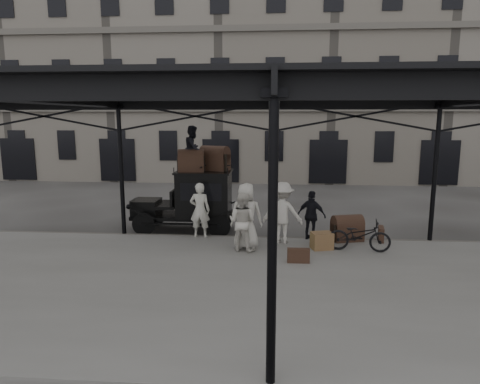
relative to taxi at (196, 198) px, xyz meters
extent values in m
plane|color=#383533|center=(2.74, -3.04, -1.20)|extent=(120.00, 120.00, 0.00)
cube|color=slate|center=(2.74, -5.04, -1.13)|extent=(28.00, 8.00, 0.15)
cylinder|color=black|center=(2.74, -1.04, 0.95)|extent=(0.14, 0.14, 4.30)
cylinder|color=black|center=(2.74, -8.84, 0.95)|extent=(0.14, 0.14, 4.30)
cube|color=black|center=(2.74, -1.04, 3.28)|extent=(22.00, 0.10, 0.45)
cube|color=black|center=(2.74, -8.84, 3.28)|extent=(22.00, 0.10, 0.45)
cube|color=black|center=(2.74, -4.74, 3.45)|extent=(22.50, 9.00, 0.08)
cube|color=silver|center=(2.74, -4.74, 3.52)|extent=(18.00, 7.00, 0.04)
cube|color=slate|center=(2.74, 14.96, 5.80)|extent=(64.00, 8.00, 14.00)
cylinder|color=black|center=(-1.68, -0.72, -0.80)|extent=(0.80, 0.10, 0.80)
cylinder|color=black|center=(-1.68, 0.72, -0.80)|extent=(0.80, 0.10, 0.80)
cylinder|color=black|center=(0.92, -0.72, -0.80)|extent=(0.80, 0.10, 0.80)
cylinder|color=black|center=(0.92, 0.72, -0.80)|extent=(0.80, 0.10, 0.80)
cube|color=black|center=(-0.43, 0.00, -0.65)|extent=(3.60, 1.25, 0.12)
cube|color=black|center=(-1.78, 0.00, -0.35)|extent=(0.90, 1.00, 0.55)
cube|color=black|center=(-2.25, 0.00, -0.35)|extent=(0.06, 0.70, 0.55)
cube|color=black|center=(-0.98, 0.00, -0.25)|extent=(0.70, 1.30, 0.10)
cube|color=black|center=(0.32, 0.00, 0.15)|extent=(1.80, 1.45, 1.55)
cube|color=black|center=(0.32, -0.73, 0.35)|extent=(1.40, 0.02, 0.60)
cube|color=black|center=(0.32, 0.00, 0.95)|extent=(1.90, 1.55, 0.06)
imported|color=beige|center=(0.37, -1.24, -0.15)|extent=(0.67, 0.45, 1.80)
imported|color=beige|center=(1.84, -2.53, -0.19)|extent=(1.02, 0.92, 1.72)
imported|color=beige|center=(1.94, -2.29, -0.07)|extent=(0.98, 0.66, 1.97)
imported|color=black|center=(3.97, -1.24, -0.26)|extent=(1.00, 0.74, 1.58)
imported|color=beige|center=(3.03, -1.68, -0.09)|extent=(1.35, 0.93, 1.92)
imported|color=black|center=(5.26, -2.33, -0.58)|extent=(1.85, 0.84, 0.94)
imported|color=black|center=(-0.03, -0.10, 1.76)|extent=(0.69, 0.83, 1.56)
cube|color=brown|center=(4.20, -2.22, -0.80)|extent=(0.70, 0.59, 0.50)
cube|color=#40281D|center=(6.16, -1.24, -0.83)|extent=(0.25, 0.62, 0.45)
cube|color=#40281D|center=(3.44, -3.51, -0.85)|extent=(0.60, 0.16, 0.40)
camera|label=1|loc=(2.74, -14.64, 2.85)|focal=32.00mm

